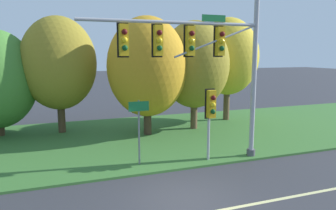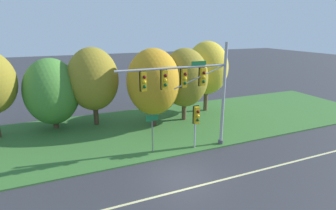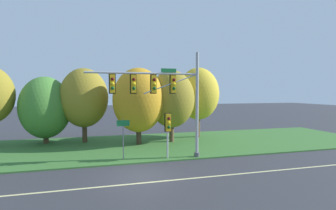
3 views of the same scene
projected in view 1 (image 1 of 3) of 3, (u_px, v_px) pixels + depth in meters
ground_plane at (185, 198)px, 11.20m from camera, size 160.00×160.00×0.00m
grass_verge at (128, 138)px, 18.82m from camera, size 48.00×11.50×0.10m
traffic_signal_mast at (203, 54)px, 13.89m from camera, size 8.04×0.49×7.61m
pedestrian_signal_near_kerb at (211, 109)px, 14.40m from camera, size 0.46×0.55×3.26m
route_sign_post at (139, 123)px, 14.06m from camera, size 0.90×0.08×2.82m
tree_behind_signpost at (59, 64)px, 19.45m from camera, size 4.44×4.44×6.97m
tree_mid_verge at (147, 67)px, 18.97m from camera, size 4.64×4.64×6.91m
tree_tall_centre at (195, 65)px, 20.48m from camera, size 4.35×4.35×6.80m
tree_right_far at (228, 57)px, 23.19m from camera, size 4.35×4.35×7.27m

